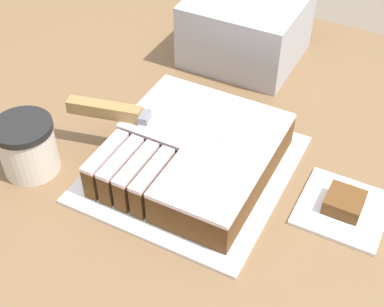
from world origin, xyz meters
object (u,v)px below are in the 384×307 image
coffee_cup (27,147)px  storage_box (245,28)px  cake (195,153)px  cake_board (192,168)px  brownie (344,202)px  knife (124,114)px

coffee_cup → storage_box: size_ratio=0.43×
cake → cake_board: bearing=-131.4°
cake → brownie: size_ratio=4.89×
knife → cake_board: bearing=-11.0°
knife → brownie: bearing=-8.1°
cake → knife: bearing=-175.8°
cake_board → knife: knife is taller
brownie → storage_box: (-0.30, 0.32, 0.05)m
knife → cake: bearing=-9.1°
knife → storage_box: 0.36m
cake → coffee_cup: bearing=-153.1°
cake_board → brownie: brownie is taller
cake_board → knife: (-0.12, -0.00, 0.07)m
coffee_cup → storage_box: 0.49m
cake → coffee_cup: size_ratio=2.83×
brownie → storage_box: storage_box is taller
cake_board → brownie: (0.24, 0.03, 0.01)m
cake_board → storage_box: 0.36m
cake_board → storage_box: bearing=100.2°
cake → knife: knife is taller
brownie → storage_box: bearing=133.3°
cake_board → cake: bearing=48.6°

